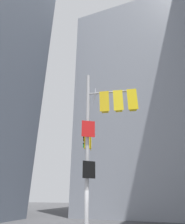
# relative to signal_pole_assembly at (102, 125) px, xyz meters

# --- Properties ---
(building_mid_block) EXTENTS (17.97, 17.97, 32.85)m
(building_mid_block) POSITION_rel_signal_pole_assembly_xyz_m (0.97, 22.13, 10.93)
(building_mid_block) COLOR #9399A3
(building_mid_block) RESTS_ON ground
(signal_pole_assembly) EXTENTS (3.38, 2.62, 8.42)m
(signal_pole_assembly) POSITION_rel_signal_pole_assembly_xyz_m (0.00, 0.00, 0.00)
(signal_pole_assembly) COLOR #B2B2B5
(signal_pole_assembly) RESTS_ON ground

